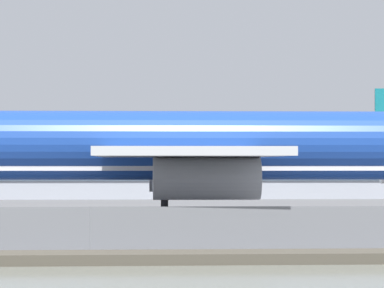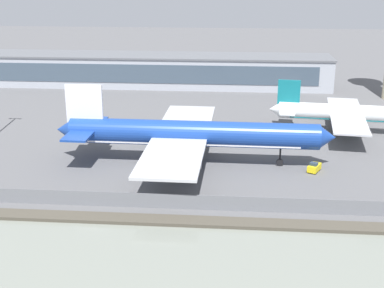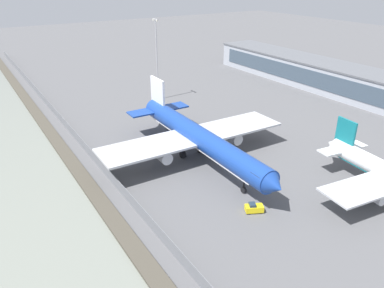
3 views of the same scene
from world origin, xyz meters
name	(u,v)px [view 1 (image 1 of 3)]	position (x,y,z in m)	size (l,w,h in m)	color
ground_plane	(97,234)	(0.00, 0.00, 0.00)	(500.00, 500.00, 0.00)	#565659
shoreline_seawall	(88,258)	(0.00, -20.50, 0.25)	(320.00, 3.00, 0.50)	#474238
perimeter_fence	(90,231)	(0.00, -16.00, 1.19)	(280.00, 0.10, 2.39)	slate
cargo_jet_blue	(200,148)	(6.91, 4.39, 5.52)	(51.37, 44.02, 14.48)	#193D93
terminal_building	(20,160)	(-11.34, 73.44, 4.81)	(110.27, 15.59, 9.59)	#9EA3AD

